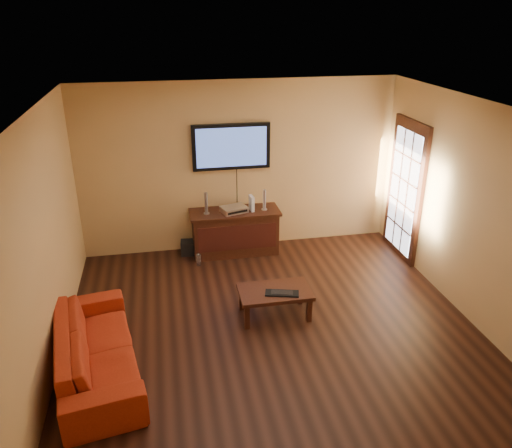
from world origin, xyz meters
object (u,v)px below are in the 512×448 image
object	(u,v)px
coffee_table	(275,294)
subwoofer	(188,247)
bottle	(199,260)
television	(231,147)
av_receiver	(234,209)
sofa	(95,342)
media_console	(235,232)
speaker_left	(206,204)
keyboard	(282,293)
game_console	(252,203)
speaker_right	(264,201)

from	to	relation	value
coffee_table	subwoofer	xyz separation A→B (m)	(-0.98, 1.98, -0.21)
subwoofer	bottle	bearing A→B (deg)	-67.85
television	av_receiver	xyz separation A→B (m)	(-0.02, -0.26, -0.93)
sofa	television	bearing A→B (deg)	-43.79
media_console	subwoofer	size ratio (longest dim) A/B	6.40
speaker_left	keyboard	distance (m)	2.17
coffee_table	speaker_left	world-z (taller)	speaker_left
television	sofa	world-z (taller)	television
av_receiver	bottle	world-z (taller)	av_receiver
coffee_table	bottle	xyz separation A→B (m)	(-0.84, 1.55, -0.22)
television	keyboard	xyz separation A→B (m)	(0.28, -2.23, -1.31)
keyboard	av_receiver	bearing A→B (deg)	98.63
av_receiver	subwoofer	xyz separation A→B (m)	(-0.74, 0.11, -0.65)
television	speaker_left	bearing A→B (deg)	-150.72
coffee_table	bottle	world-z (taller)	coffee_table
speaker_left	keyboard	world-z (taller)	speaker_left
av_receiver	keyboard	distance (m)	2.03
television	speaker_left	xyz separation A→B (m)	(-0.44, -0.25, -0.82)
game_console	subwoofer	size ratio (longest dim) A/B	1.08
media_console	av_receiver	distance (m)	0.40
speaker_right	keyboard	size ratio (longest dim) A/B	0.75
media_console	speaker_right	xyz separation A→B (m)	(0.47, -0.03, 0.51)
bottle	keyboard	distance (m)	1.91
speaker_left	bottle	xyz separation A→B (m)	(-0.18, -0.32, -0.78)
coffee_table	speaker_right	bearing A→B (deg)	82.22
sofa	speaker_left	distance (m)	3.00
speaker_right	keyboard	xyz separation A→B (m)	(-0.19, -1.97, -0.49)
coffee_table	bottle	size ratio (longest dim) A/B	4.45
av_receiver	subwoofer	distance (m)	0.99
coffee_table	keyboard	world-z (taller)	keyboard
game_console	keyboard	distance (m)	2.04
coffee_table	media_console	bearing A→B (deg)	96.53
av_receiver	speaker_left	bearing A→B (deg)	162.35
television	bottle	distance (m)	1.81
television	game_console	world-z (taller)	television
media_console	keyboard	size ratio (longest dim) A/B	3.18
coffee_table	speaker_right	xyz separation A→B (m)	(0.26, 1.87, 0.55)
speaker_right	bottle	world-z (taller)	speaker_right
coffee_table	av_receiver	distance (m)	1.94
speaker_right	av_receiver	bearing A→B (deg)	179.95
keyboard	subwoofer	bearing A→B (deg)	116.57
media_console	coffee_table	xyz separation A→B (m)	(0.22, -1.90, -0.04)
speaker_left	game_console	xyz separation A→B (m)	(0.71, 0.01, -0.04)
bottle	speaker_right	bearing A→B (deg)	16.12
media_console	television	xyz separation A→B (m)	(0.00, 0.23, 1.33)
sofa	speaker_left	xyz separation A→B (m)	(1.47, 2.56, 0.49)
keyboard	sofa	bearing A→B (deg)	-165.09
sofa	speaker_right	size ratio (longest dim) A/B	6.00
speaker_right	television	bearing A→B (deg)	151.57
coffee_table	keyboard	size ratio (longest dim) A/B	2.06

